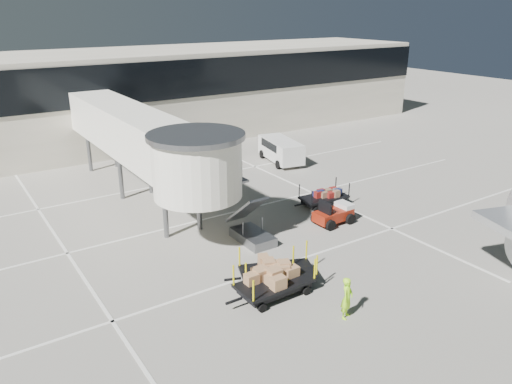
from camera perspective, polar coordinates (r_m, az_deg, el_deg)
ground at (r=23.95m, az=9.13°, el=-9.13°), size 140.00×140.00×0.00m
lane_markings at (r=30.38m, az=-3.69°, el=-2.29°), size 40.00×30.00×0.02m
terminal at (r=47.79m, az=-16.13°, el=10.44°), size 64.00×12.11×15.20m
jet_bridge at (r=30.22m, az=-12.14°, el=5.72°), size 5.70×20.40×6.03m
baggage_tug at (r=28.93m, az=8.91°, el=-2.53°), size 2.37×1.53×1.53m
suitcase_cart at (r=31.51m, az=7.69°, el=-0.58°), size 3.70×1.70×1.43m
box_cart_near at (r=22.62m, az=2.75°, el=-8.99°), size 4.10×2.73×1.59m
box_cart_far at (r=21.67m, az=2.18°, el=-10.33°), size 4.10×1.70×1.60m
ground_worker at (r=20.48m, az=10.36°, el=-11.83°), size 0.77×0.67×1.78m
minivan at (r=40.07m, az=2.78°, el=4.99°), size 2.82×5.06×1.81m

